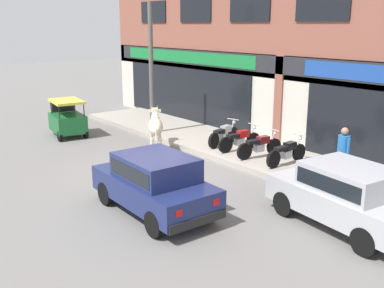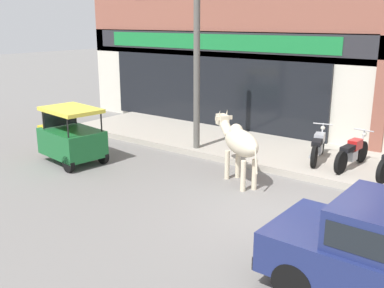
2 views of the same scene
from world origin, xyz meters
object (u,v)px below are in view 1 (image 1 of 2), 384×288
at_px(cow, 156,126).
at_px(auto_rickshaw, 67,120).
at_px(car_0, 346,193).
at_px(motorcycle_1, 240,140).
at_px(motorcycle_0, 224,135).
at_px(motorcycle_2, 260,146).
at_px(utility_pole, 151,69).
at_px(motorcycle_3, 287,152).
at_px(car_1, 155,181).
at_px(pedestrian, 343,149).

height_order(cow, auto_rickshaw, cow).
distance_m(car_0, motorcycle_1, 6.10).
distance_m(auto_rickshaw, motorcycle_0, 6.64).
height_order(motorcycle_1, motorcycle_2, same).
xyz_separation_m(cow, motorcycle_2, (2.96, 2.17, -0.44)).
height_order(motorcycle_0, motorcycle_1, same).
relative_size(motorcycle_1, utility_pole, 0.35).
distance_m(motorcycle_1, motorcycle_3, 2.10).
relative_size(car_0, auto_rickshaw, 1.81).
height_order(car_1, motorcycle_1, car_1).
bearing_deg(motorcycle_1, utility_pole, -167.92).
distance_m(auto_rickshaw, motorcycle_1, 7.38).
height_order(car_1, auto_rickshaw, auto_rickshaw).
height_order(motorcycle_1, utility_pole, utility_pole).
distance_m(auto_rickshaw, motorcycle_3, 9.28).
bearing_deg(pedestrian, cow, -161.82).
distance_m(pedestrian, utility_pole, 8.58).
bearing_deg(motorcycle_3, utility_pole, -171.72).
bearing_deg(auto_rickshaw, cow, 16.70).
distance_m(motorcycle_2, utility_pole, 5.70).
bearing_deg(car_0, motorcycle_3, 147.78).
relative_size(cow, pedestrian, 1.18).
height_order(cow, motorcycle_0, cow).
xyz_separation_m(motorcycle_2, motorcycle_3, (1.08, 0.09, 0.00)).
xyz_separation_m(car_0, motorcycle_3, (-3.58, 2.26, -0.25)).
distance_m(motorcycle_2, pedestrian, 3.27).
bearing_deg(pedestrian, car_1, -110.96).
relative_size(motorcycle_0, motorcycle_1, 0.98).
bearing_deg(motorcycle_0, utility_pole, -163.55).
relative_size(auto_rickshaw, motorcycle_0, 1.16).
bearing_deg(cow, motorcycle_0, 65.88).
bearing_deg(motorcycle_0, motorcycle_1, -4.44).
relative_size(car_1, auto_rickshaw, 1.76).
bearing_deg(motorcycle_0, car_1, -58.12).
distance_m(cow, motorcycle_1, 3.00).
xyz_separation_m(cow, utility_pole, (-2.24, 1.34, 1.74)).
xyz_separation_m(cow, pedestrian, (6.17, 2.03, 0.16)).
xyz_separation_m(motorcycle_0, motorcycle_1, (0.91, -0.07, 0.00)).
xyz_separation_m(car_1, motorcycle_2, (-1.32, 5.08, -0.25)).
xyz_separation_m(car_1, auto_rickshaw, (-8.78, 1.56, -0.15)).
relative_size(car_1, motorcycle_2, 2.02).
bearing_deg(car_0, motorcycle_2, 155.07).
height_order(cow, motorcycle_1, cow).
distance_m(car_1, utility_pole, 8.02).
bearing_deg(auto_rickshaw, car_0, 6.36).
bearing_deg(pedestrian, motorcycle_0, 176.85).
xyz_separation_m(cow, motorcycle_1, (1.94, 2.24, -0.44)).
bearing_deg(auto_rickshaw, motorcycle_2, 25.23).
xyz_separation_m(auto_rickshaw, motorcycle_1, (6.45, 3.59, -0.10)).
bearing_deg(auto_rickshaw, pedestrian, 17.56).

